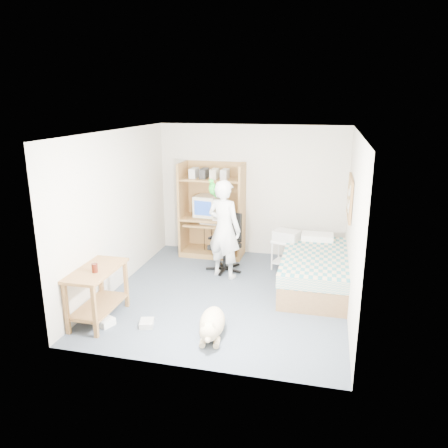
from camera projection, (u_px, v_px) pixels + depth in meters
name	position (u px, v px, depth m)	size (l,w,h in m)	color
floor	(228.00, 294.00, 6.85)	(4.00, 4.00, 0.00)	#434D5B
wall_back	(251.00, 191.00, 8.37)	(3.60, 0.02, 2.50)	beige
wall_right	(353.00, 225.00, 6.10)	(0.02, 4.00, 2.50)	beige
wall_left	(117.00, 210.00, 6.90)	(0.02, 4.00, 2.50)	beige
ceiling	(228.00, 132.00, 6.16)	(3.60, 4.00, 0.02)	white
computer_hutch	(213.00, 214.00, 8.40)	(1.20, 0.63, 1.80)	olive
bed	(315.00, 270.00, 7.05)	(1.02, 2.02, 0.66)	brown
side_desk	(97.00, 286.00, 5.94)	(0.50, 1.00, 0.75)	brown
corkboard	(350.00, 198.00, 6.89)	(0.04, 0.94, 0.66)	olive
office_chair	(226.00, 250.00, 7.74)	(0.58, 0.59, 1.02)	black
person	(224.00, 229.00, 7.32)	(0.62, 0.40, 1.69)	white
parrot	(212.00, 187.00, 7.19)	(0.12, 0.21, 0.34)	#138719
dog	(212.00, 324.00, 5.61)	(0.42, 1.01, 0.38)	tan
printer_cart	(286.00, 250.00, 7.75)	(0.54, 0.48, 0.54)	white
printer	(286.00, 236.00, 7.68)	(0.42, 0.32, 0.18)	beige
crt_monitor	(207.00, 206.00, 8.39)	(0.47, 0.49, 0.40)	beige
keyboard	(212.00, 224.00, 8.29)	(0.45, 0.16, 0.03)	beige
pencil_cup	(230.00, 216.00, 8.24)	(0.08, 0.08, 0.12)	yellow
drink_glass	(95.00, 268.00, 5.74)	(0.08, 0.08, 0.12)	#3D1209
floor_box_a	(104.00, 321.00, 5.91)	(0.25, 0.20, 0.10)	white
floor_box_b	(147.00, 323.00, 5.88)	(0.18, 0.22, 0.08)	#B2B1AC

